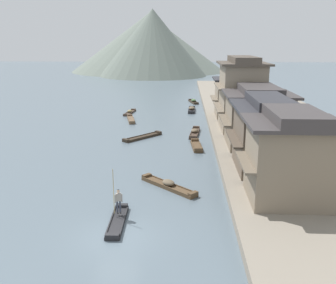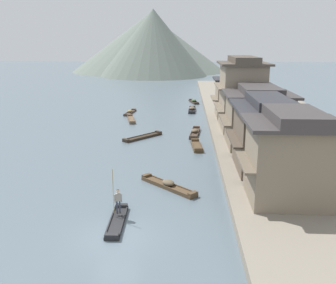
# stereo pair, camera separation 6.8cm
# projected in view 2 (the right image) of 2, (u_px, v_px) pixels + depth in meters

# --- Properties ---
(ground_plane) EXTENTS (400.00, 400.00, 0.00)m
(ground_plane) POSITION_uv_depth(u_px,v_px,m) (116.00, 237.00, 21.77)
(ground_plane) COLOR slate
(riverbank_right) EXTENTS (18.00, 110.00, 0.67)m
(riverbank_right) POSITION_uv_depth(u_px,v_px,m) (276.00, 125.00, 49.85)
(riverbank_right) COLOR gray
(riverbank_right) RESTS_ON ground
(boat_foreground_poled) EXTENTS (1.03, 4.44, 0.39)m
(boat_foreground_poled) POSITION_uv_depth(u_px,v_px,m) (117.00, 221.00, 23.40)
(boat_foreground_poled) COLOR #232326
(boat_foreground_poled) RESTS_ON ground
(boatman_person) EXTENTS (0.54, 0.35, 3.04)m
(boatman_person) POSITION_uv_depth(u_px,v_px,m) (118.00, 198.00, 23.76)
(boatman_person) COLOR black
(boatman_person) RESTS_ON boat_foreground_poled
(boat_moored_nearest) EXTENTS (1.43, 5.09, 0.59)m
(boat_moored_nearest) POSITION_uv_depth(u_px,v_px,m) (130.00, 112.00, 59.52)
(boat_moored_nearest) COLOR #423328
(boat_moored_nearest) RESTS_ON ground
(boat_moored_second) EXTENTS (1.93, 5.38, 0.46)m
(boat_moored_second) POSITION_uv_depth(u_px,v_px,m) (131.00, 120.00, 54.09)
(boat_moored_second) COLOR brown
(boat_moored_second) RESTS_ON ground
(boat_moored_third) EXTENTS (1.29, 5.17, 0.79)m
(boat_moored_third) POSITION_uv_depth(u_px,v_px,m) (192.00, 110.00, 61.38)
(boat_moored_third) COLOR #232326
(boat_moored_third) RESTS_ON ground
(boat_moored_far) EXTENTS (4.36, 4.88, 0.39)m
(boat_moored_far) POSITION_uv_depth(u_px,v_px,m) (143.00, 137.00, 44.23)
(boat_moored_far) COLOR #33281E
(boat_moored_far) RESTS_ON ground
(boat_midriver_drifting) EXTENTS (1.50, 5.57, 0.71)m
(boat_midriver_drifting) POSITION_uv_depth(u_px,v_px,m) (195.00, 133.00, 45.94)
(boat_midriver_drifting) COLOR #423328
(boat_midriver_drifting) RESTS_ON ground
(boat_midriver_upstream) EXTENTS (4.61, 4.48, 0.66)m
(boat_midriver_upstream) POSITION_uv_depth(u_px,v_px,m) (168.00, 185.00, 29.08)
(boat_midriver_upstream) COLOR brown
(boat_midriver_upstream) RESTS_ON ground
(boat_upstream_distant) EXTENTS (1.94, 4.67, 0.69)m
(boat_upstream_distant) POSITION_uv_depth(u_px,v_px,m) (194.00, 101.00, 70.09)
(boat_upstream_distant) COLOR #33281E
(boat_upstream_distant) RESTS_ON ground
(boat_crossing_west) EXTENTS (1.28, 4.15, 0.51)m
(boat_crossing_west) POSITION_uv_depth(u_px,v_px,m) (197.00, 146.00, 40.14)
(boat_crossing_west) COLOR brown
(boat_crossing_west) RESTS_ON ground
(house_waterfront_nearest) EXTENTS (6.63, 5.72, 6.14)m
(house_waterfront_nearest) POSITION_uv_depth(u_px,v_px,m) (292.00, 157.00, 24.65)
(house_waterfront_nearest) COLOR #7F705B
(house_waterfront_nearest) RESTS_ON riverbank_right
(house_waterfront_second) EXTENTS (5.90, 7.06, 6.14)m
(house_waterfront_second) POSITION_uv_depth(u_px,v_px,m) (266.00, 134.00, 30.86)
(house_waterfront_second) COLOR brown
(house_waterfront_second) RESTS_ON riverbank_right
(house_waterfront_tall) EXTENTS (7.14, 7.03, 6.14)m
(house_waterfront_tall) POSITION_uv_depth(u_px,v_px,m) (258.00, 117.00, 38.02)
(house_waterfront_tall) COLOR #7F705B
(house_waterfront_tall) RESTS_ON riverbank_right
(house_waterfront_narrow) EXTENTS (5.95, 8.28, 8.74)m
(house_waterfront_narrow) POSITION_uv_depth(u_px,v_px,m) (242.00, 94.00, 45.26)
(house_waterfront_narrow) COLOR gray
(house_waterfront_narrow) RESTS_ON riverbank_right
(house_waterfront_far) EXTENTS (5.73, 6.20, 6.14)m
(house_waterfront_far) POSITION_uv_depth(u_px,v_px,m) (233.00, 95.00, 53.16)
(house_waterfront_far) COLOR gray
(house_waterfront_far) RESTS_ON riverbank_right
(hill_far_west) EXTENTS (59.11, 59.11, 21.36)m
(hill_far_west) POSITION_uv_depth(u_px,v_px,m) (149.00, 43.00, 144.01)
(hill_far_west) COLOR slate
(hill_far_west) RESTS_ON ground
(hill_far_centre) EXTENTS (36.21, 36.21, 21.67)m
(hill_far_centre) POSITION_uv_depth(u_px,v_px,m) (153.00, 43.00, 124.21)
(hill_far_centre) COLOR slate
(hill_far_centre) RESTS_ON ground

